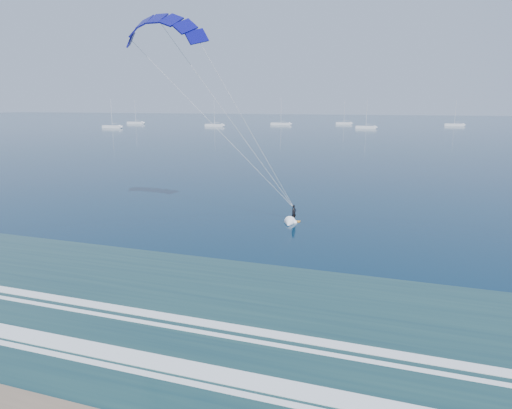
{
  "coord_description": "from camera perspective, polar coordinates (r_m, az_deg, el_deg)",
  "views": [
    {
      "loc": [
        16.31,
        -10.19,
        11.17
      ],
      "look_at": [
        4.15,
        25.69,
        2.73
      ],
      "focal_mm": 32.0,
      "sensor_mm": 36.0,
      "label": 1
    }
  ],
  "objects": [
    {
      "name": "sailboat_0",
      "position": [
        221.39,
        -17.51,
        9.28
      ],
      "size": [
        9.55,
        2.4,
        12.87
      ],
      "color": "silver",
      "rests_on": "ground"
    },
    {
      "name": "sailboat_1",
      "position": [
        226.42,
        -5.21,
        9.86
      ],
      "size": [
        9.46,
        2.4,
        12.88
      ],
      "color": "silver",
      "rests_on": "ground"
    },
    {
      "name": "sailboat_2",
      "position": [
        241.42,
        3.13,
        10.06
      ],
      "size": [
        10.6,
        2.4,
        14.03
      ],
      "color": "silver",
      "rests_on": "ground"
    },
    {
      "name": "sailboat_7",
      "position": [
        251.75,
        10.93,
        9.95
      ],
      "size": [
        8.2,
        2.4,
        12.22
      ],
      "color": "silver",
      "rests_on": "ground"
    },
    {
      "name": "sailboat_3",
      "position": [
        213.1,
        13.57,
        9.4
      ],
      "size": [
        8.89,
        2.4,
        12.32
      ],
      "color": "silver",
      "rests_on": "ground"
    },
    {
      "name": "sailboat_4",
      "position": [
        250.12,
        23.54,
        9.13
      ],
      "size": [
        9.13,
        2.4,
        12.35
      ],
      "color": "silver",
      "rests_on": "ground"
    },
    {
      "name": "kitesurfer_rig",
      "position": [
        40.65,
        -3.23,
        10.49
      ],
      "size": [
        15.4,
        9.63,
        19.3
      ],
      "color": "orange",
      "rests_on": "ground"
    },
    {
      "name": "sailboat_8",
      "position": [
        261.92,
        -14.79,
        9.86
      ],
      "size": [
        9.89,
        2.4,
        12.39
      ],
      "color": "silver",
      "rests_on": "ground"
    }
  ]
}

